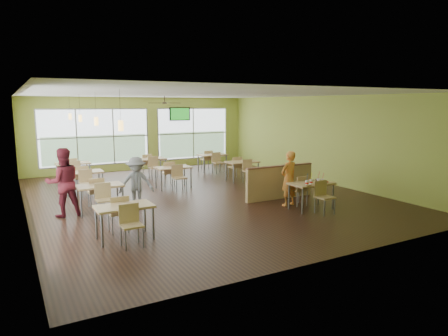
% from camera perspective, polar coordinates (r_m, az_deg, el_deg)
% --- Properties ---
extents(room, '(12.00, 12.04, 3.20)m').
position_cam_1_polar(room, '(12.56, -3.56, 3.18)').
color(room, black).
rests_on(room, ground).
extents(window_bays, '(9.24, 10.24, 2.38)m').
position_cam_1_polar(window_bays, '(14.70, -18.18, 3.11)').
color(window_bays, white).
rests_on(window_bays, room).
extents(main_table, '(1.22, 1.52, 0.87)m').
position_cam_1_polar(main_table, '(11.30, 12.36, -2.66)').
color(main_table, tan).
rests_on(main_table, floor).
extents(half_wall_divider, '(2.40, 0.14, 1.04)m').
position_cam_1_polar(half_wall_divider, '(12.42, 7.96, -1.98)').
color(half_wall_divider, tan).
rests_on(half_wall_divider, floor).
extents(dining_tables, '(6.92, 8.72, 0.87)m').
position_cam_1_polar(dining_tables, '(13.89, -10.47, -0.43)').
color(dining_tables, tan).
rests_on(dining_tables, floor).
extents(pendant_lights, '(0.11, 7.31, 0.86)m').
position_cam_1_polar(pendant_lights, '(12.18, -18.86, 6.55)').
color(pendant_lights, '#2D2119').
rests_on(pendant_lights, ceiling).
extents(ceiling_fan, '(1.25, 1.25, 0.29)m').
position_cam_1_polar(ceiling_fan, '(15.26, -8.48, 9.20)').
color(ceiling_fan, '#2D2119').
rests_on(ceiling_fan, ceiling).
extents(tv_backwall, '(1.00, 0.07, 0.60)m').
position_cam_1_polar(tv_backwall, '(18.62, -6.34, 7.68)').
color(tv_backwall, black).
rests_on(tv_backwall, wall_back).
extents(man_plaid, '(0.64, 0.49, 1.58)m').
position_cam_1_polar(man_plaid, '(11.56, 9.23, -1.50)').
color(man_plaid, '#FE571C').
rests_on(man_plaid, floor).
extents(patron_maroon, '(0.91, 0.73, 1.79)m').
position_cam_1_polar(patron_maroon, '(11.11, -21.99, -1.92)').
color(patron_maroon, maroon).
rests_on(patron_maroon, floor).
extents(patron_grey, '(1.05, 0.76, 1.46)m').
position_cam_1_polar(patron_grey, '(11.35, -12.41, -2.09)').
color(patron_grey, slate).
rests_on(patron_grey, floor).
extents(cup_blue, '(0.10, 0.10, 0.36)m').
position_cam_1_polar(cup_blue, '(10.86, 11.77, -2.09)').
color(cup_blue, white).
rests_on(cup_blue, main_table).
extents(cup_yellow, '(0.10, 0.10, 0.35)m').
position_cam_1_polar(cup_yellow, '(11.03, 12.33, -1.93)').
color(cup_yellow, white).
rests_on(cup_yellow, main_table).
extents(cup_red_near, '(0.10, 0.10, 0.37)m').
position_cam_1_polar(cup_red_near, '(11.16, 13.35, -1.82)').
color(cup_red_near, white).
rests_on(cup_red_near, main_table).
extents(cup_red_far, '(0.08, 0.08, 0.30)m').
position_cam_1_polar(cup_red_far, '(11.29, 13.94, -1.79)').
color(cup_red_far, white).
rests_on(cup_red_far, main_table).
extents(food_basket, '(0.22, 0.22, 0.05)m').
position_cam_1_polar(food_basket, '(11.56, 13.41, -1.68)').
color(food_basket, black).
rests_on(food_basket, main_table).
extents(ketchup_cup, '(0.05, 0.05, 0.02)m').
position_cam_1_polar(ketchup_cup, '(11.44, 14.58, -1.93)').
color(ketchup_cup, '#9D250D').
rests_on(ketchup_cup, main_table).
extents(wrapper_left, '(0.16, 0.15, 0.04)m').
position_cam_1_polar(wrapper_left, '(10.81, 11.91, -2.43)').
color(wrapper_left, olive).
rests_on(wrapper_left, main_table).
extents(wrapper_mid, '(0.22, 0.20, 0.05)m').
position_cam_1_polar(wrapper_mid, '(11.48, 12.24, -1.74)').
color(wrapper_mid, olive).
rests_on(wrapper_mid, main_table).
extents(wrapper_right, '(0.15, 0.14, 0.03)m').
position_cam_1_polar(wrapper_right, '(11.19, 14.18, -2.13)').
color(wrapper_right, olive).
rests_on(wrapper_right, main_table).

